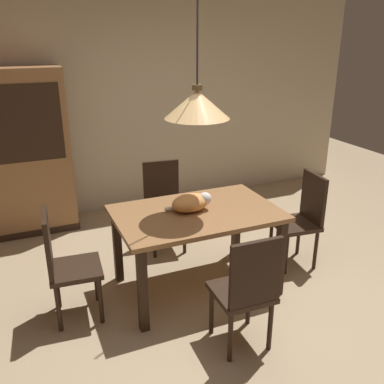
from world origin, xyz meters
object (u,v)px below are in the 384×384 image
at_px(dining_table, 197,222).
at_px(chair_near_front, 247,288).
at_px(chair_left_side, 64,262).
at_px(chair_right_side, 302,216).
at_px(cat_sleeping, 192,202).
at_px(pendant_lamp, 197,104).
at_px(hutch_bookcase, 18,157).
at_px(chair_far_back, 164,201).

bearing_deg(dining_table, chair_near_front, -90.15).
xyz_separation_m(dining_table, chair_left_side, (-1.13, 0.01, -0.14)).
relative_size(dining_table, chair_right_side, 1.51).
bearing_deg(chair_left_side, chair_near_front, -38.18).
relative_size(chair_left_side, cat_sleeping, 2.38).
bearing_deg(chair_left_side, pendant_lamp, -0.35).
bearing_deg(hutch_bookcase, chair_right_side, -37.27).
height_order(cat_sleeping, hutch_bookcase, hutch_bookcase).
relative_size(chair_far_back, hutch_bookcase, 0.50).
xyz_separation_m(dining_table, pendant_lamp, (0.00, 0.00, 1.01)).
bearing_deg(chair_near_front, chair_left_side, 141.82).
distance_m(chair_right_side, pendant_lamp, 1.61).
distance_m(dining_table, chair_right_side, 1.14).
bearing_deg(chair_near_front, dining_table, 89.85).
bearing_deg(chair_right_side, cat_sleeping, 178.20).
bearing_deg(chair_left_side, cat_sleeping, 1.09).
bearing_deg(hutch_bookcase, dining_table, -54.40).
distance_m(chair_left_side, cat_sleeping, 1.14).
height_order(chair_near_front, cat_sleeping, chair_near_front).
distance_m(dining_table, chair_far_back, 0.89).
distance_m(chair_far_back, pendant_lamp, 1.45).
bearing_deg(pendant_lamp, cat_sleeping, 140.99).
bearing_deg(chair_near_front, chair_far_back, 89.63).
relative_size(chair_right_side, pendant_lamp, 0.72).
height_order(chair_right_side, chair_near_front, same).
distance_m(chair_right_side, chair_far_back, 1.43).
height_order(chair_right_side, pendant_lamp, pendant_lamp).
bearing_deg(chair_near_front, hutch_bookcase, 115.92).
bearing_deg(chair_right_side, chair_far_back, 141.61).
distance_m(chair_left_side, pendant_lamp, 1.61).
distance_m(chair_near_front, hutch_bookcase, 3.07).
height_order(chair_near_front, pendant_lamp, pendant_lamp).
bearing_deg(hutch_bookcase, pendant_lamp, -54.40).
relative_size(pendant_lamp, hutch_bookcase, 0.70).
height_order(chair_far_back, chair_near_front, same).
xyz_separation_m(chair_near_front, hutch_bookcase, (-1.33, 2.74, 0.38)).
relative_size(dining_table, cat_sleeping, 3.58).
distance_m(chair_left_side, hutch_bookcase, 1.91).
distance_m(chair_near_front, pendant_lamp, 1.45).
bearing_deg(pendant_lamp, chair_far_back, 89.42).
height_order(chair_far_back, cat_sleeping, chair_far_back).
relative_size(chair_left_side, pendant_lamp, 0.72).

